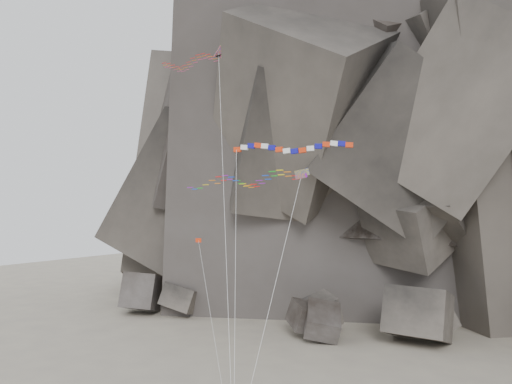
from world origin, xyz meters
The scene contains 6 objects.
headland centered at (0.00, 70.00, 42.00)m, with size 110.00×70.00×84.00m, color #554E46, non-canonical shape.
boulder_field centered at (2.34, 34.14, 2.51)m, with size 80.78×19.40×9.04m.
delta_kite centered at (-6.48, 3.92, 33.41)m, with size 16.74×12.16×32.86m.
banner_kite centered at (4.61, 5.43, 24.11)m, with size 10.87×14.90×23.00m.
parafoil_kite centered at (1.78, 0.52, 20.96)m, with size 13.43×8.36×19.93m.
pennant_kite centered at (-1.78, 0.33, 13.24)m, with size 10.25×9.32×13.96m.
Camera 1 is at (24.99, -36.18, 18.43)m, focal length 35.00 mm.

